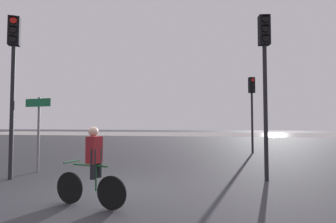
{
  "coord_description": "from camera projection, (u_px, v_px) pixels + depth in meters",
  "views": [
    {
      "loc": [
        2.6,
        -6.08,
        1.68
      ],
      "look_at": [
        0.5,
        5.0,
        2.2
      ],
      "focal_mm": 28.0,
      "sensor_mm": 36.0,
      "label": 1
    }
  ],
  "objects": [
    {
      "name": "direction_sign_post",
      "position": [
        38.0,
        123.0,
        9.13
      ],
      "size": [
        1.09,
        0.2,
        2.6
      ],
      "rotation": [
        0.0,
        0.0,
        2.99
      ],
      "color": "slate",
      "rests_on": "ground"
    },
    {
      "name": "traffic_light_near_right",
      "position": [
        265.0,
        66.0,
        7.82
      ],
      "size": [
        0.35,
        0.37,
        4.93
      ],
      "rotation": [
        0.0,
        0.0,
        3.28
      ],
      "color": "black",
      "rests_on": "ground"
    },
    {
      "name": "cyclist",
      "position": [
        93.0,
        166.0,
        5.3
      ],
      "size": [
        1.68,
        0.52,
        1.62
      ],
      "rotation": [
        0.0,
        0.0,
        1.36
      ],
      "color": "black",
      "rests_on": "ground"
    },
    {
      "name": "traffic_light_far_right",
      "position": [
        252.0,
        100.0,
        14.98
      ],
      "size": [
        0.38,
        0.4,
        4.34
      ],
      "rotation": [
        0.0,
        0.0,
        3.51
      ],
      "color": "black",
      "rests_on": "ground"
    },
    {
      "name": "ground_plane",
      "position": [
        110.0,
        193.0,
        6.38
      ],
      "size": [
        120.0,
        120.0,
        0.0
      ],
      "primitive_type": "plane",
      "color": "#333338"
    },
    {
      "name": "water_strip",
      "position": [
        201.0,
        134.0,
        41.61
      ],
      "size": [
        80.0,
        16.0,
        0.01
      ],
      "primitive_type": "cube",
      "color": "#9E937F",
      "rests_on": "ground"
    },
    {
      "name": "traffic_light_near_left",
      "position": [
        13.0,
        66.0,
        8.02
      ],
      "size": [
        0.4,
        0.42,
        4.98
      ],
      "rotation": [
        0.0,
        0.0,
        3.64
      ],
      "color": "black",
      "rests_on": "ground"
    }
  ]
}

